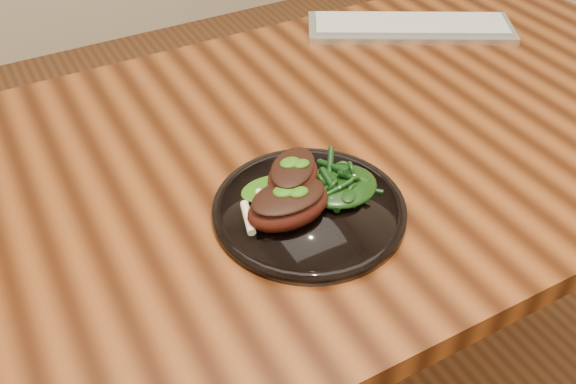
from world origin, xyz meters
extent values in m
cube|color=#321406|center=(0.00, 0.00, 0.73)|extent=(1.60, 0.80, 0.04)
cylinder|color=#3D160D|center=(0.74, 0.34, 0.35)|extent=(0.06, 0.06, 0.71)
cylinder|color=black|center=(-0.06, -0.14, 0.76)|extent=(0.27, 0.27, 0.02)
torus|color=black|center=(-0.06, -0.14, 0.76)|extent=(0.26, 0.26, 0.01)
cylinder|color=black|center=(-0.06, -0.14, 0.76)|extent=(0.18, 0.18, 0.00)
ellipsoid|color=#41130C|center=(-0.10, -0.15, 0.79)|extent=(0.12, 0.08, 0.05)
ellipsoid|color=black|center=(-0.10, -0.15, 0.81)|extent=(0.11, 0.07, 0.01)
cylinder|color=beige|center=(-0.15, -0.14, 0.78)|extent=(0.03, 0.06, 0.01)
ellipsoid|color=#1B4E08|center=(-0.10, -0.15, 0.81)|extent=(0.03, 0.02, 0.01)
ellipsoid|color=#41130C|center=(-0.07, -0.12, 0.80)|extent=(0.12, 0.12, 0.04)
ellipsoid|color=black|center=(-0.07, -0.12, 0.82)|extent=(0.11, 0.10, 0.01)
cylinder|color=beige|center=(-0.11, -0.14, 0.79)|extent=(0.03, 0.05, 0.01)
ellipsoid|color=#1B4E08|center=(-0.07, -0.12, 0.82)|extent=(0.03, 0.02, 0.01)
ellipsoid|color=#1B4E08|center=(-0.09, -0.09, 0.77)|extent=(0.08, 0.05, 0.01)
ellipsoid|color=black|center=(-0.01, -0.14, 0.78)|extent=(0.11, 0.09, 0.02)
cube|color=silver|center=(0.40, 0.24, 0.76)|extent=(0.42, 0.31, 0.01)
cube|color=white|center=(0.40, 0.24, 0.77)|extent=(0.38, 0.27, 0.01)
camera|label=1|loc=(-0.40, -0.70, 1.35)|focal=40.00mm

